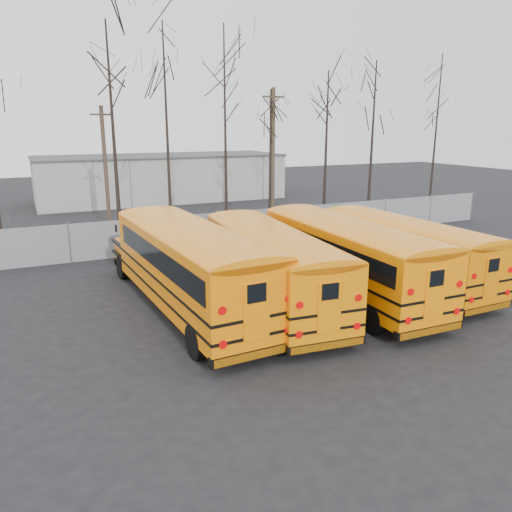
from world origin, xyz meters
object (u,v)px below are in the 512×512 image
bus_a (188,260)px  utility_pole_left (106,171)px  bus_d (401,246)px  bus_c (344,252)px  bus_b (269,260)px  utility_pole_right (273,154)px

bus_a → utility_pole_left: bearing=88.9°
bus_a → bus_d: size_ratio=1.15×
bus_a → bus_d: (9.39, -0.71, -0.24)m
bus_c → utility_pole_left: utility_pole_left is taller
bus_a → bus_b: bus_a is taller
bus_a → utility_pole_right: size_ratio=1.31×
bus_c → utility_pole_right: (5.00, 16.15, 2.91)m
bus_d → utility_pole_left: (-9.85, 15.67, 2.34)m
utility_pole_left → bus_c: bearing=-81.3°
bus_b → utility_pole_left: (-3.43, 15.68, 2.26)m
bus_b → bus_c: 3.23m
bus_d → utility_pole_right: size_ratio=1.14×
utility_pole_left → utility_pole_right: utility_pole_right is taller
bus_b → utility_pole_right: size_ratio=1.21×
bus_b → bus_d: size_ratio=1.06×
bus_a → utility_pole_right: 19.00m
bus_c → utility_pole_right: size_ratio=1.24×
bus_a → utility_pole_right: bearing=50.6°
bus_a → bus_b: (2.97, -0.73, -0.16)m
bus_c → bus_d: (3.21, 0.34, -0.14)m
utility_pole_left → bus_d: bearing=-71.7°
bus_a → bus_c: size_ratio=1.06×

